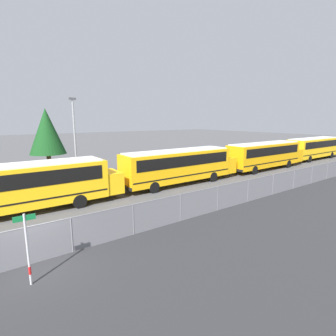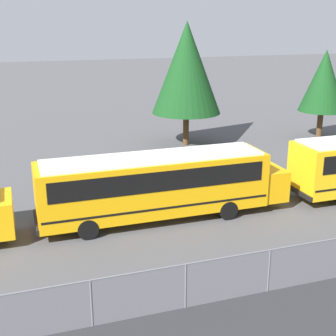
{
  "view_description": "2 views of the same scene",
  "coord_description": "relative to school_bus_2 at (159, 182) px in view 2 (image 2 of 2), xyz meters",
  "views": [
    {
      "loc": [
        -1.34,
        -11.16,
        5.82
      ],
      "look_at": [
        11.33,
        6.37,
        1.73
      ],
      "focal_mm": 28.0,
      "sensor_mm": 36.0,
      "label": 1
    },
    {
      "loc": [
        -18.42,
        -12.33,
        8.99
      ],
      "look_at": [
        -11.63,
        7.92,
        2.2
      ],
      "focal_mm": 50.0,
      "sensor_mm": 36.0,
      "label": 2
    }
  ],
  "objects": [
    {
      "name": "tree_1",
      "position": [
        16.74,
        11.01,
        2.68
      ],
      "size": [
        3.6,
        3.6,
        6.87
      ],
      "color": "#51381E",
      "rests_on": "ground_plane"
    },
    {
      "name": "tree_2",
      "position": [
        6.03,
        12.5,
        3.86
      ],
      "size": [
        5.02,
        5.02,
        8.96
      ],
      "color": "#51381E",
      "rests_on": "ground_plane"
    },
    {
      "name": "school_bus_2",
      "position": [
        0.0,
        0.0,
        0.0
      ],
      "size": [
        12.0,
        2.48,
        3.1
      ],
      "color": "orange",
      "rests_on": "ground_plane"
    }
  ]
}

